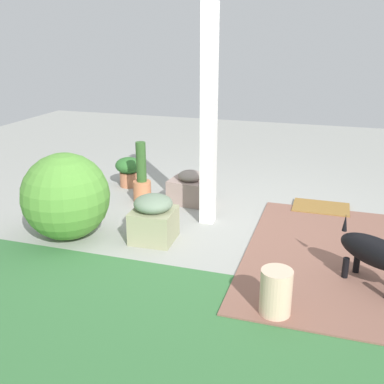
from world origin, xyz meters
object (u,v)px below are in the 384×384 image
(terracotta_pot_tall, at_px, (142,181))
(dog, at_px, (382,254))
(stone_planter_mid, at_px, (154,218))
(terracotta_pot_broad, at_px, (129,170))
(round_shrub, at_px, (66,196))
(ceramic_urn, at_px, (276,293))
(porch_pillar, at_px, (209,120))
(stone_planter_nearest, at_px, (190,189))
(doormat, at_px, (321,208))

(terracotta_pot_tall, xyz_separation_m, dog, (-2.58, 1.30, 0.06))
(stone_planter_mid, xyz_separation_m, terracotta_pot_broad, (0.94, -1.45, -0.00))
(round_shrub, bearing_deg, ceramic_urn, 161.27)
(terracotta_pot_tall, height_order, dog, terracotta_pot_tall)
(porch_pillar, relative_size, stone_planter_nearest, 4.40)
(terracotta_pot_tall, bearing_deg, terracotta_pot_broad, -50.28)
(round_shrub, height_order, dog, round_shrub)
(terracotta_pot_tall, relative_size, terracotta_pot_broad, 1.87)
(stone_planter_mid, xyz_separation_m, dog, (-2.03, 0.32, 0.08))
(porch_pillar, distance_m, dog, 2.06)
(terracotta_pot_broad, distance_m, dog, 3.47)
(ceramic_urn, bearing_deg, stone_planter_nearest, -57.43)
(stone_planter_nearest, height_order, terracotta_pot_broad, stone_planter_nearest)
(terracotta_pot_broad, xyz_separation_m, doormat, (-2.47, 0.10, -0.21))
(porch_pillar, xyz_separation_m, stone_planter_nearest, (0.36, -0.49, -0.93))
(doormat, bearing_deg, stone_planter_nearest, 9.42)
(porch_pillar, relative_size, round_shrub, 2.59)
(stone_planter_nearest, height_order, terracotta_pot_tall, terracotta_pot_tall)
(round_shrub, bearing_deg, terracotta_pot_tall, -104.10)
(round_shrub, relative_size, terracotta_pot_broad, 2.20)
(porch_pillar, xyz_separation_m, round_shrub, (1.21, 0.79, -0.68))
(porch_pillar, height_order, dog, porch_pillar)
(stone_planter_mid, bearing_deg, dog, 171.05)
(round_shrub, bearing_deg, terracotta_pot_broad, -86.43)
(porch_pillar, relative_size, terracotta_pot_tall, 3.04)
(stone_planter_mid, bearing_deg, porch_pillar, -121.69)
(terracotta_pot_broad, bearing_deg, terracotta_pot_tall, 129.72)
(terracotta_pot_broad, relative_size, ceramic_urn, 1.08)
(stone_planter_mid, bearing_deg, doormat, -138.49)
(porch_pillar, relative_size, stone_planter_mid, 4.72)
(stone_planter_mid, relative_size, doormat, 0.74)
(stone_planter_mid, height_order, doormat, stone_planter_mid)
(round_shrub, distance_m, terracotta_pot_broad, 1.65)
(stone_planter_nearest, bearing_deg, porch_pillar, 125.71)
(stone_planter_mid, relative_size, terracotta_pot_broad, 1.20)
(terracotta_pot_broad, bearing_deg, doormat, 177.69)
(terracotta_pot_tall, height_order, terracotta_pot_broad, terracotta_pot_tall)
(porch_pillar, height_order, terracotta_pot_tall, porch_pillar)
(ceramic_urn, relative_size, doormat, 0.57)
(stone_planter_nearest, xyz_separation_m, dog, (-2.01, 1.42, 0.14))
(terracotta_pot_tall, height_order, ceramic_urn, terracotta_pot_tall)
(stone_planter_nearest, distance_m, ceramic_urn, 2.39)
(round_shrub, bearing_deg, stone_planter_mid, -167.70)
(porch_pillar, distance_m, stone_planter_nearest, 1.11)
(terracotta_pot_broad, xyz_separation_m, ceramic_urn, (-2.25, 2.36, -0.05))
(round_shrub, bearing_deg, stone_planter_nearest, -123.78)
(porch_pillar, relative_size, ceramic_urn, 6.14)
(ceramic_urn, bearing_deg, dog, -141.05)
(stone_planter_mid, distance_m, terracotta_pot_broad, 1.73)
(stone_planter_nearest, xyz_separation_m, terracotta_pot_tall, (0.57, 0.12, 0.08))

